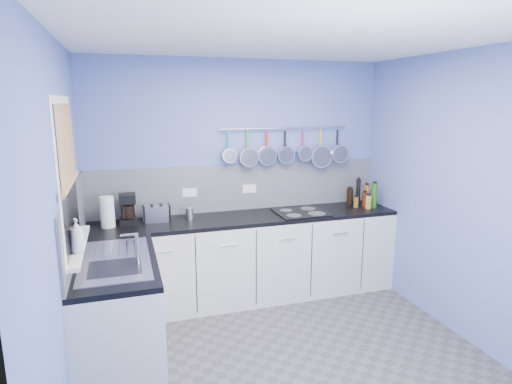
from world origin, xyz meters
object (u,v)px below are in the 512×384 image
paper_towel (107,212)px  toaster (157,213)px  canister (190,213)px  hob (301,212)px  soap_bottle_a (77,236)px  coffee_maker (128,209)px  soap_bottle_b (78,238)px

paper_towel → toaster: 0.47m
canister → hob: size_ratio=0.22×
toaster → canister: (0.32, -0.02, -0.02)m
soap_bottle_a → hob: size_ratio=0.45×
paper_towel → canister: bearing=3.7°
paper_towel → coffee_maker: (0.19, 0.06, -0.00)m
coffee_maker → toaster: coffee_maker is taller
soap_bottle_b → hob: 2.34m
toaster → soap_bottle_a: bearing=-106.5°
soap_bottle_b → canister: size_ratio=1.49×
soap_bottle_b → paper_towel: 1.08m
soap_bottle_a → paper_towel: (0.16, 1.11, -0.12)m
paper_towel → canister: (0.78, 0.05, -0.09)m
coffee_maker → toaster: bearing=0.6°
soap_bottle_a → canister: size_ratio=2.07×
soap_bottle_b → hob: (2.11, 0.99, -0.23)m
soap_bottle_b → coffee_maker: 1.18m
soap_bottle_b → canister: bearing=49.6°
coffee_maker → soap_bottle_a: bearing=-107.2°
paper_towel → coffee_maker: size_ratio=1.00×
soap_bottle_a → paper_towel: bearing=81.7°
paper_towel → hob: size_ratio=0.55×
coffee_maker → hob: (1.76, -0.13, -0.14)m
soap_bottle_a → coffee_maker: size_ratio=0.82×
paper_towel → hob: 1.95m
hob → canister: bearing=174.1°
toaster → paper_towel: bearing=-160.5°
hob → toaster: bearing=174.8°
coffee_maker → toaster: (0.27, 0.01, -0.07)m
soap_bottle_b → hob: bearing=25.1°
paper_towel → hob: (1.95, -0.07, -0.14)m
soap_bottle_a → coffee_maker: bearing=73.4°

